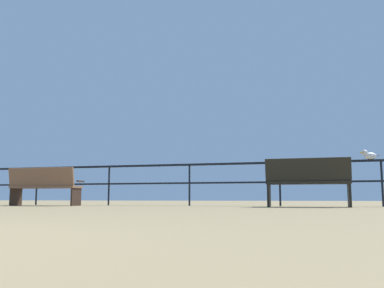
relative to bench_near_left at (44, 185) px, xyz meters
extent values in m
cube|color=black|center=(3.31, 0.93, 0.47)|extent=(25.13, 0.05, 0.05)
cube|color=black|center=(3.31, 0.93, 0.04)|extent=(25.13, 0.04, 0.04)
cylinder|color=black|center=(-0.88, 0.93, -0.01)|extent=(0.04, 0.04, 0.96)
cylinder|color=black|center=(1.22, 0.93, -0.01)|extent=(0.04, 0.04, 0.96)
cylinder|color=black|center=(3.31, 0.93, -0.01)|extent=(0.04, 0.04, 0.96)
cylinder|color=black|center=(5.41, 0.93, -0.01)|extent=(0.04, 0.04, 0.96)
cylinder|color=black|center=(7.50, 0.93, -0.01)|extent=(0.04, 0.04, 0.96)
cube|color=brown|center=(0.00, 0.09, -0.06)|extent=(1.71, 0.51, 0.05)
cube|color=brown|center=(0.00, -0.13, 0.17)|extent=(1.70, 0.17, 0.45)
cube|color=#302118|center=(0.81, 0.11, -0.28)|extent=(0.05, 0.42, 0.43)
cube|color=#302118|center=(0.80, 0.29, 0.08)|extent=(0.04, 0.33, 0.04)
cube|color=#302118|center=(-0.81, 0.06, -0.28)|extent=(0.05, 0.42, 0.43)
cube|color=#302118|center=(-0.82, 0.25, 0.08)|extent=(0.04, 0.33, 0.04)
cube|color=black|center=(6.01, 0.09, -0.02)|extent=(1.62, 0.49, 0.05)
cube|color=black|center=(6.02, -0.13, 0.22)|extent=(1.62, 0.14, 0.48)
cube|color=black|center=(6.78, 0.09, -0.26)|extent=(0.04, 0.43, 0.48)
cube|color=black|center=(6.78, 0.28, 0.12)|extent=(0.04, 0.33, 0.04)
cube|color=black|center=(5.25, 0.08, -0.26)|extent=(0.04, 0.43, 0.48)
cube|color=black|center=(5.24, 0.27, 0.12)|extent=(0.04, 0.33, 0.04)
ellipsoid|color=silver|center=(7.30, 0.93, 0.57)|extent=(0.32, 0.27, 0.15)
ellipsoid|color=gray|center=(7.30, 0.93, 0.59)|extent=(0.28, 0.22, 0.05)
sphere|color=silver|center=(7.18, 0.88, 0.64)|extent=(0.12, 0.12, 0.12)
cone|color=gold|center=(7.11, 0.84, 0.64)|extent=(0.07, 0.07, 0.05)
cube|color=gray|center=(7.43, 1.00, 0.58)|extent=(0.12, 0.10, 0.02)
camera|label=1|loc=(6.10, -8.59, -0.32)|focal=39.28mm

